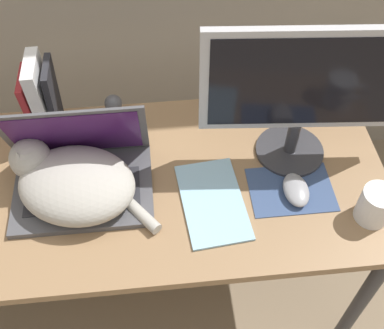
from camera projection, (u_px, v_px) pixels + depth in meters
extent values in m
cube|color=#93704C|center=(137.00, 185.00, 1.37)|extent=(1.44, 0.64, 0.03)
cylinder|color=#38383D|center=(360.00, 302.00, 1.52)|extent=(0.04, 0.04, 0.68)
cylinder|color=#38383D|center=(315.00, 169.00, 1.86)|extent=(0.04, 0.04, 0.68)
cube|color=#4C4C51|center=(84.00, 189.00, 1.34)|extent=(0.38, 0.27, 0.02)
cube|color=#28282D|center=(83.00, 191.00, 1.32)|extent=(0.31, 0.14, 0.00)
cube|color=#4C4C51|center=(76.00, 133.00, 1.28)|extent=(0.38, 0.11, 0.26)
cube|color=#421956|center=(76.00, 135.00, 1.28)|extent=(0.34, 0.09, 0.22)
ellipsoid|color=#B2ADA3|center=(77.00, 185.00, 1.28)|extent=(0.38, 0.34, 0.13)
sphere|color=#B2ADA3|center=(31.00, 159.00, 1.30)|extent=(0.11, 0.11, 0.11)
cone|color=#B2ADA3|center=(28.00, 139.00, 1.29)|extent=(0.04, 0.04, 0.03)
cone|color=#B2ADA3|center=(18.00, 157.00, 1.25)|extent=(0.04, 0.04, 0.03)
cylinder|color=#B2ADA3|center=(140.00, 213.00, 1.28)|extent=(0.11, 0.13, 0.03)
cylinder|color=#333338|center=(289.00, 151.00, 1.43)|extent=(0.20, 0.20, 0.01)
cylinder|color=#333338|center=(293.00, 137.00, 1.38)|extent=(0.04, 0.04, 0.11)
cube|color=#B2B2B7|center=(306.00, 81.00, 1.22)|extent=(0.54, 0.07, 0.32)
cube|color=black|center=(308.00, 84.00, 1.21)|extent=(0.50, 0.04, 0.28)
cube|color=#384C75|center=(291.00, 189.00, 1.35)|extent=(0.23, 0.17, 0.00)
ellipsoid|color=#99999E|center=(296.00, 190.00, 1.32)|extent=(0.07, 0.11, 0.03)
cube|color=maroon|center=(32.00, 104.00, 1.41)|extent=(0.03, 0.13, 0.21)
cube|color=white|center=(41.00, 98.00, 1.40)|extent=(0.04, 0.14, 0.26)
cube|color=#232328|center=(53.00, 99.00, 1.40)|extent=(0.03, 0.12, 0.24)
cube|color=#99C6E0|center=(213.00, 201.00, 1.32)|extent=(0.19, 0.29, 0.01)
cylinder|color=#232328|center=(115.00, 113.00, 1.52)|extent=(0.02, 0.02, 0.02)
sphere|color=#4C4C51|center=(113.00, 103.00, 1.49)|extent=(0.06, 0.06, 0.06)
cylinder|color=white|center=(376.00, 205.00, 1.25)|extent=(0.09, 0.09, 0.10)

